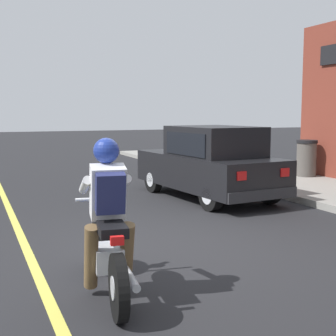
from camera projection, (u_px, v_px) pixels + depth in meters
ground_plane at (164, 246)px, 6.56m from camera, size 80.00×80.00×0.00m
sidewalk_curb at (308, 187)px, 11.26m from camera, size 2.60×22.00×0.14m
lane_stripe at (11, 214)px, 8.60m from camera, size 0.12×19.80×0.01m
motorcycle_with_rider at (107, 229)px, 4.80m from camera, size 0.63×2.02×1.62m
car_hatchback at (209, 163)px, 10.13m from camera, size 1.99×3.92×1.57m
trash_bin at (306, 158)px, 12.63m from camera, size 0.56×0.56×0.98m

